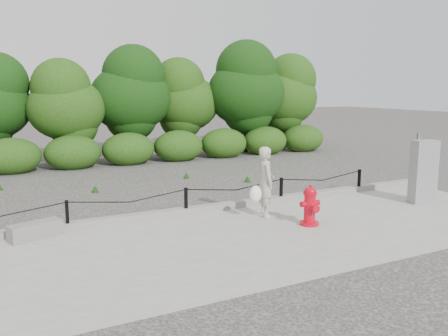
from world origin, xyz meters
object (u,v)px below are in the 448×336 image
at_px(fire_hydrant, 310,206).
at_px(concrete_block, 35,230).
at_px(utility_cabinet, 423,172).
at_px(pedestrian, 265,182).

distance_m(fire_hydrant, concrete_block, 5.29).
height_order(concrete_block, utility_cabinet, utility_cabinet).
xyz_separation_m(pedestrian, concrete_block, (-4.57, 0.66, -0.59)).
distance_m(fire_hydrant, pedestrian, 1.14).
xyz_separation_m(fire_hydrant, concrete_block, (-5.02, 1.65, -0.24)).
height_order(pedestrian, concrete_block, pedestrian).
distance_m(pedestrian, utility_cabinet, 4.05).
relative_size(fire_hydrant, concrete_block, 0.87).
distance_m(pedestrian, concrete_block, 4.66).
xyz_separation_m(fire_hydrant, utility_cabinet, (3.54, 0.25, 0.37)).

